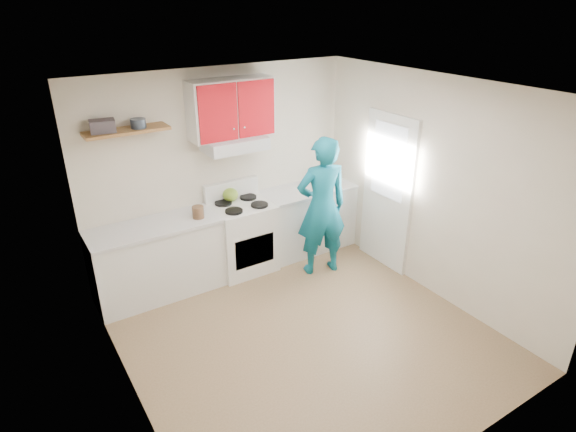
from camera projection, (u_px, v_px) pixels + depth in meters
floor at (304, 332)px, 5.26m from camera, size 3.80×3.80×0.00m
ceiling at (308, 90)px, 4.17m from camera, size 3.60×3.80×0.04m
back_wall at (221, 171)px, 6.17m from camera, size 3.60×0.04×2.60m
front_wall at (464, 328)px, 3.26m from camera, size 3.60×0.04×2.60m
left_wall at (119, 278)px, 3.84m from camera, size 0.04×3.80×2.60m
right_wall at (433, 189)px, 5.60m from camera, size 0.04×3.80×2.60m
door at (387, 192)px, 6.24m from camera, size 0.05×0.85×2.05m
door_glass at (389, 161)px, 6.05m from camera, size 0.01×0.55×0.95m
counter_left at (158, 260)px, 5.79m from camera, size 1.52×0.60×0.90m
counter_right at (307, 219)px, 6.86m from camera, size 1.32×0.60×0.90m
stove at (243, 237)px, 6.32m from camera, size 0.76×0.65×0.92m
range_hood at (235, 144)px, 5.89m from camera, size 0.76×0.44×0.15m
upper_cabinets at (231, 108)px, 5.75m from camera, size 1.02×0.33×0.70m
shelf at (127, 131)px, 5.19m from camera, size 0.90×0.30×0.04m
books at (102, 126)px, 5.04m from camera, size 0.28×0.22×0.13m
tin at (138, 123)px, 5.21m from camera, size 0.20×0.20×0.10m
kettle at (230, 195)px, 6.21m from camera, size 0.23×0.23×0.17m
crock at (198, 213)px, 5.75m from camera, size 0.15×0.15×0.17m
cutting_board at (287, 193)px, 6.52m from camera, size 0.28×0.21×0.02m
silicone_mat at (333, 183)px, 6.88m from camera, size 0.34×0.31×0.01m
person at (322, 207)px, 6.08m from camera, size 0.75×0.58×1.83m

